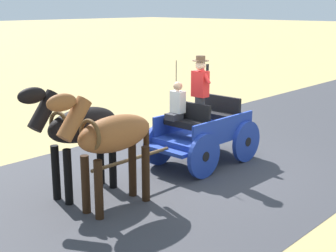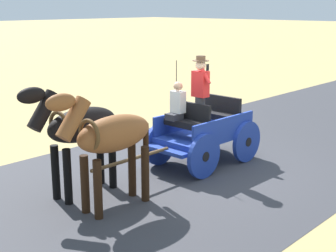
# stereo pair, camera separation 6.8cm
# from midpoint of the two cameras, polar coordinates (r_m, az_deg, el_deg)

# --- Properties ---
(ground_plane) EXTENTS (200.00, 200.00, 0.00)m
(ground_plane) POSITION_cam_midpoint_polar(r_m,az_deg,el_deg) (11.04, 4.00, -4.67)
(ground_plane) COLOR tan
(road_surface) EXTENTS (6.67, 160.00, 0.01)m
(road_surface) POSITION_cam_midpoint_polar(r_m,az_deg,el_deg) (11.03, 4.00, -4.65)
(road_surface) COLOR #38383D
(road_surface) RESTS_ON ground
(horse_drawn_carriage) EXTENTS (1.45, 4.51, 2.50)m
(horse_drawn_carriage) POSITION_cam_midpoint_polar(r_m,az_deg,el_deg) (10.92, 3.79, -0.40)
(horse_drawn_carriage) COLOR #1E3899
(horse_drawn_carriage) RESTS_ON ground
(horse_near_side) EXTENTS (0.60, 2.13, 2.21)m
(horse_near_side) POSITION_cam_midpoint_polar(r_m,az_deg,el_deg) (8.40, -7.06, -1.32)
(horse_near_side) COLOR brown
(horse_near_side) RESTS_ON ground
(horse_off_side) EXTENTS (0.60, 2.13, 2.21)m
(horse_off_side) POSITION_cam_midpoint_polar(r_m,az_deg,el_deg) (9.11, -10.73, -0.25)
(horse_off_side) COLOR black
(horse_off_side) RESTS_ON ground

